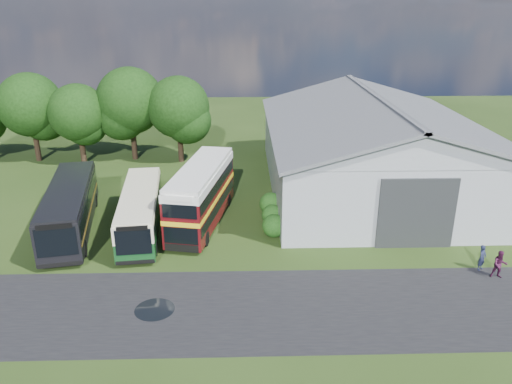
{
  "coord_description": "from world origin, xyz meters",
  "views": [
    {
      "loc": [
        3.4,
        -26.25,
        15.92
      ],
      "look_at": [
        4.37,
        8.0,
        2.59
      ],
      "focal_mm": 35.0,
      "sensor_mm": 36.0,
      "label": 1
    }
  ],
  "objects_px": {
    "bus_maroon_double": "(202,195)",
    "visitor_b": "(500,265)",
    "visitor_a": "(482,258)",
    "bus_dark_single": "(70,208)",
    "storage_shed": "(374,141)",
    "bus_green_single": "(140,210)"
  },
  "relations": [
    {
      "from": "storage_shed",
      "to": "bus_green_single",
      "type": "xyz_separation_m",
      "value": [
        -19.01,
        -8.94,
        -2.53
      ]
    },
    {
      "from": "bus_green_single",
      "to": "bus_dark_single",
      "type": "xyz_separation_m",
      "value": [
        -5.12,
        0.24,
        0.17
      ]
    },
    {
      "from": "bus_dark_single",
      "to": "visitor_b",
      "type": "xyz_separation_m",
      "value": [
        28.03,
        -7.47,
        -0.91
      ]
    },
    {
      "from": "storage_shed",
      "to": "bus_dark_single",
      "type": "height_order",
      "value": "storage_shed"
    },
    {
      "from": "storage_shed",
      "to": "bus_dark_single",
      "type": "distance_m",
      "value": 25.76
    },
    {
      "from": "visitor_a",
      "to": "storage_shed",
      "type": "bearing_deg",
      "value": 64.1
    },
    {
      "from": "bus_dark_single",
      "to": "visitor_b",
      "type": "height_order",
      "value": "bus_dark_single"
    },
    {
      "from": "bus_green_single",
      "to": "bus_dark_single",
      "type": "relative_size",
      "value": 0.9
    },
    {
      "from": "visitor_b",
      "to": "visitor_a",
      "type": "bearing_deg",
      "value": 131.67
    },
    {
      "from": "bus_maroon_double",
      "to": "visitor_b",
      "type": "xyz_separation_m",
      "value": [
        18.58,
        -8.47,
        -1.37
      ]
    },
    {
      "from": "bus_dark_single",
      "to": "visitor_a",
      "type": "bearing_deg",
      "value": -23.89
    },
    {
      "from": "storage_shed",
      "to": "visitor_b",
      "type": "distance_m",
      "value": 16.96
    },
    {
      "from": "bus_maroon_double",
      "to": "visitor_a",
      "type": "relative_size",
      "value": 6.48
    },
    {
      "from": "visitor_b",
      "to": "bus_green_single",
      "type": "bearing_deg",
      "value": 171.73
    },
    {
      "from": "bus_green_single",
      "to": "storage_shed",
      "type": "bearing_deg",
      "value": 18.91
    },
    {
      "from": "bus_green_single",
      "to": "visitor_b",
      "type": "distance_m",
      "value": 24.04
    },
    {
      "from": "bus_dark_single",
      "to": "visitor_a",
      "type": "xyz_separation_m",
      "value": [
        27.41,
        -6.49,
        -0.97
      ]
    },
    {
      "from": "visitor_a",
      "to": "visitor_b",
      "type": "height_order",
      "value": "visitor_b"
    },
    {
      "from": "storage_shed",
      "to": "bus_dark_single",
      "type": "bearing_deg",
      "value": -160.17
    },
    {
      "from": "bus_green_single",
      "to": "bus_maroon_double",
      "type": "relative_size",
      "value": 1.04
    },
    {
      "from": "bus_dark_single",
      "to": "visitor_a",
      "type": "relative_size",
      "value": 7.52
    },
    {
      "from": "bus_maroon_double",
      "to": "bus_dark_single",
      "type": "distance_m",
      "value": 9.52
    }
  ]
}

